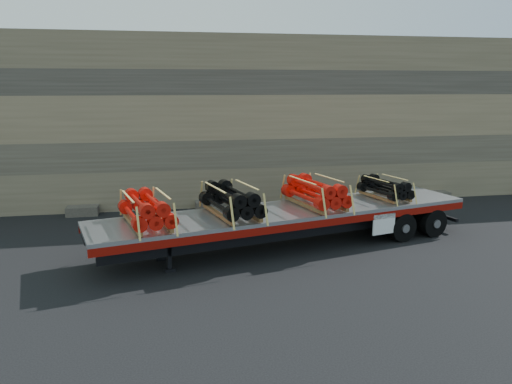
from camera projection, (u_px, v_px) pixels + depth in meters
ground at (314, 239)px, 16.45m from camera, size 120.00×120.00×0.00m
rock_wall at (273, 120)px, 21.97m from camera, size 44.00×3.00×7.00m
trailer at (288, 228)px, 15.61m from camera, size 12.39×5.21×1.22m
bundle_front at (146, 211)px, 13.62m from camera, size 1.68×2.53×0.82m
bundle_midfront at (231, 201)px, 14.63m from camera, size 1.75×2.64×0.86m
bundle_midrear at (315, 193)px, 15.78m from camera, size 1.74×2.61×0.85m
bundle_rear at (385, 188)px, 16.91m from camera, size 1.38×2.07×0.67m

